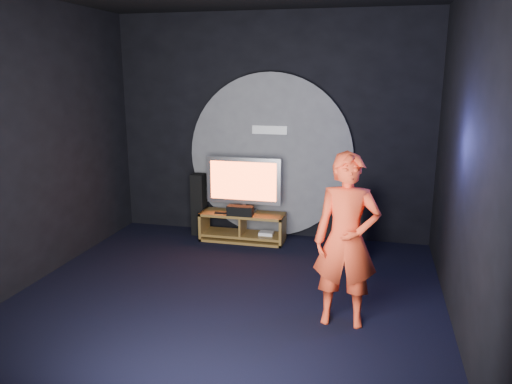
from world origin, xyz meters
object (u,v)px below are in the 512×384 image
subwoofer (351,253)px  player (346,241)px  tv (244,182)px  tower_speaker_left (199,204)px  media_console (243,229)px  tower_speaker_right (355,223)px

subwoofer → player: size_ratio=0.16×
tv → tower_speaker_left: tv is taller
tower_speaker_left → subwoofer: size_ratio=3.38×
tower_speaker_left → subwoofer: (2.49, -0.73, -0.35)m
media_console → tv: (-0.01, 0.07, 0.73)m
tower_speaker_left → tower_speaker_right: same height
tv → player: 2.93m
tower_speaker_right → subwoofer: (-0.03, -0.30, -0.35)m
media_console → tower_speaker_left: size_ratio=1.31×
tv → player: player is taller
media_console → tv: tv is taller
media_console → tower_speaker_left: 0.86m
media_console → tower_speaker_left: (-0.79, 0.15, 0.31)m
tv → subwoofer: size_ratio=3.96×
tower_speaker_left → player: size_ratio=0.55×
media_console → tower_speaker_left: tower_speaker_left is taller
tower_speaker_right → media_console: bearing=170.8°
tower_speaker_left → subwoofer: tower_speaker_left is taller
tower_speaker_left → subwoofer: bearing=-16.4°
tv → player: (1.72, -2.37, -0.01)m
tower_speaker_right → subwoofer: size_ratio=3.38×
tv → tower_speaker_right: bearing=-11.3°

